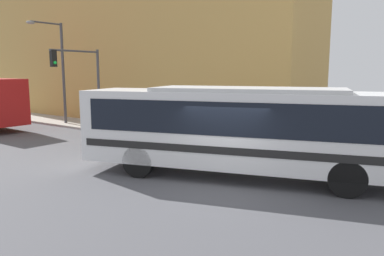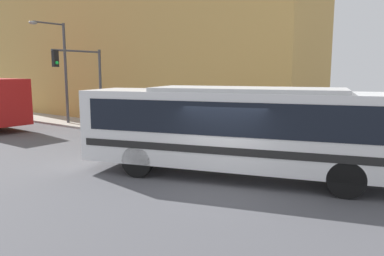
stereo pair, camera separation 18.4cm
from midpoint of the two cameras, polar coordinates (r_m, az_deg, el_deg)
ground_plane at (r=11.91m, az=4.94°, el=-8.83°), size 120.00×120.00×0.00m
sidewalk at (r=30.45m, az=-22.41°, el=1.38°), size 2.92×70.00×0.13m
building_facade at (r=29.31m, az=-10.43°, el=13.17°), size 6.00×28.58×11.91m
city_bus at (r=12.53m, az=7.96°, el=0.35°), size 5.80×11.44×3.04m
fire_hydrant at (r=17.95m, az=3.12°, el=-1.15°), size 0.28×0.37×0.78m
traffic_light_pole at (r=22.75m, az=-16.66°, el=7.87°), size 3.28×0.35×4.72m
parking_meter at (r=22.07m, az=-11.14°, el=1.63°), size 0.14×0.14×1.18m
street_lamp at (r=26.24m, az=-19.89°, el=9.19°), size 2.48×0.28×6.54m
pedestrian_near_corner at (r=21.38m, az=-3.79°, el=1.91°), size 0.34×0.34×1.83m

